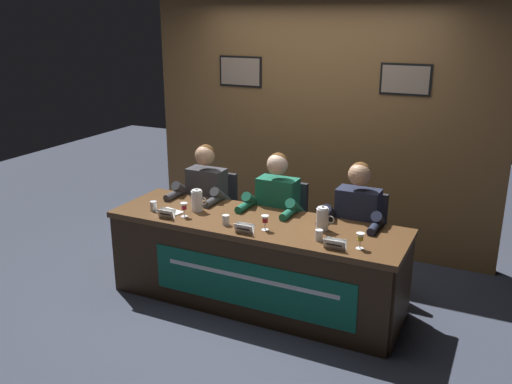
# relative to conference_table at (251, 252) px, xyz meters

# --- Properties ---
(ground_plane) EXTENTS (12.00, 12.00, 0.00)m
(ground_plane) POSITION_rel_conference_table_xyz_m (-0.00, 0.10, -0.50)
(ground_plane) COLOR #383D4C
(wall_back_panelled) EXTENTS (3.73, 0.14, 2.60)m
(wall_back_panelled) POSITION_rel_conference_table_xyz_m (-0.00, 1.59, 0.80)
(wall_back_panelled) COLOR brown
(wall_back_panelled) RESTS_ON ground_plane
(conference_table) EXTENTS (2.53, 0.78, 0.75)m
(conference_table) POSITION_rel_conference_table_xyz_m (0.00, 0.00, 0.00)
(conference_table) COLOR brown
(conference_table) RESTS_ON ground_plane
(chair_left) EXTENTS (0.44, 0.45, 0.91)m
(chair_left) POSITION_rel_conference_table_xyz_m (-0.75, 0.67, -0.06)
(chair_left) COLOR black
(chair_left) RESTS_ON ground_plane
(panelist_left) EXTENTS (0.51, 0.48, 1.23)m
(panelist_left) POSITION_rel_conference_table_xyz_m (-0.75, 0.47, 0.22)
(panelist_left) COLOR black
(panelist_left) RESTS_ON ground_plane
(nameplate_left) EXTENTS (0.16, 0.06, 0.08)m
(nameplate_left) POSITION_rel_conference_table_xyz_m (-0.71, -0.18, 0.29)
(nameplate_left) COLOR white
(nameplate_left) RESTS_ON conference_table
(juice_glass_left) EXTENTS (0.06, 0.06, 0.12)m
(juice_glass_left) POSITION_rel_conference_table_xyz_m (-0.59, -0.08, 0.34)
(juice_glass_left) COLOR white
(juice_glass_left) RESTS_ON conference_table
(water_cup_left) EXTENTS (0.06, 0.06, 0.08)m
(water_cup_left) POSITION_rel_conference_table_xyz_m (-0.92, -0.07, 0.29)
(water_cup_left) COLOR silver
(water_cup_left) RESTS_ON conference_table
(chair_center) EXTENTS (0.44, 0.45, 0.91)m
(chair_center) POSITION_rel_conference_table_xyz_m (-0.00, 0.67, -0.06)
(chair_center) COLOR black
(chair_center) RESTS_ON ground_plane
(panelist_center) EXTENTS (0.51, 0.48, 1.23)m
(panelist_center) POSITION_rel_conference_table_xyz_m (-0.00, 0.47, 0.22)
(panelist_center) COLOR black
(panelist_center) RESTS_ON ground_plane
(nameplate_center) EXTENTS (0.16, 0.06, 0.08)m
(nameplate_center) POSITION_rel_conference_table_xyz_m (0.04, -0.19, 0.29)
(nameplate_center) COLOR white
(nameplate_center) RESTS_ON conference_table
(juice_glass_center) EXTENTS (0.06, 0.06, 0.12)m
(juice_glass_center) POSITION_rel_conference_table_xyz_m (0.16, -0.06, 0.34)
(juice_glass_center) COLOR white
(juice_glass_center) RESTS_ON conference_table
(water_cup_center) EXTENTS (0.06, 0.06, 0.08)m
(water_cup_center) POSITION_rel_conference_table_xyz_m (-0.18, -0.10, 0.29)
(water_cup_center) COLOR silver
(water_cup_center) RESTS_ON conference_table
(chair_right) EXTENTS (0.44, 0.45, 0.91)m
(chair_right) POSITION_rel_conference_table_xyz_m (0.74, 0.67, -0.06)
(chair_right) COLOR black
(chair_right) RESTS_ON ground_plane
(panelist_right) EXTENTS (0.51, 0.48, 1.23)m
(panelist_right) POSITION_rel_conference_table_xyz_m (0.74, 0.47, 0.22)
(panelist_right) COLOR black
(panelist_right) RESTS_ON ground_plane
(nameplate_right) EXTENTS (0.17, 0.06, 0.08)m
(nameplate_right) POSITION_rel_conference_table_xyz_m (0.78, -0.18, 0.29)
(nameplate_right) COLOR white
(nameplate_right) RESTS_ON conference_table
(juice_glass_right) EXTENTS (0.06, 0.06, 0.12)m
(juice_glass_right) POSITION_rel_conference_table_xyz_m (0.94, -0.10, 0.34)
(juice_glass_right) COLOR white
(juice_glass_right) RESTS_ON conference_table
(water_cup_right) EXTENTS (0.06, 0.06, 0.08)m
(water_cup_right) POSITION_rel_conference_table_xyz_m (0.62, -0.08, 0.29)
(water_cup_right) COLOR silver
(water_cup_right) RESTS_ON conference_table
(water_pitcher_left_side) EXTENTS (0.15, 0.10, 0.21)m
(water_pitcher_left_side) POSITION_rel_conference_table_xyz_m (-0.57, 0.09, 0.34)
(water_pitcher_left_side) COLOR silver
(water_pitcher_left_side) RESTS_ON conference_table
(water_pitcher_right_side) EXTENTS (0.15, 0.10, 0.21)m
(water_pitcher_right_side) POSITION_rel_conference_table_xyz_m (0.57, 0.14, 0.34)
(water_pitcher_right_side) COLOR silver
(water_pitcher_right_side) RESTS_ON conference_table
(document_stack_left) EXTENTS (0.24, 0.19, 0.01)m
(document_stack_left) POSITION_rel_conference_table_xyz_m (-0.76, -0.06, 0.26)
(document_stack_left) COLOR white
(document_stack_left) RESTS_ON conference_table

